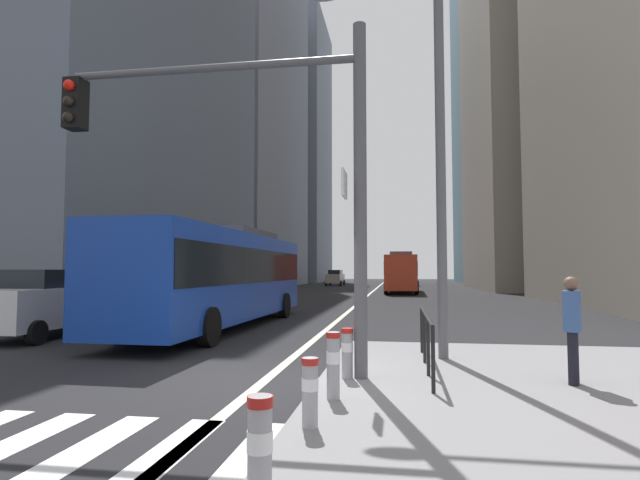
{
  "coord_description": "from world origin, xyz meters",
  "views": [
    {
      "loc": [
        2.32,
        -8.6,
        1.93
      ],
      "look_at": [
        -2.45,
        21.65,
        3.78
      ],
      "focal_mm": 27.97,
      "sensor_mm": 36.0,
      "label": 1
    }
  ],
  "objects_px": {
    "traffic_signal_gantry": "(255,147)",
    "bollard_back": "(347,350)",
    "bollard_front": "(260,449)",
    "bollard_right": "(333,362)",
    "car_oncoming_mid": "(335,278)",
    "street_lamp_post": "(440,108)",
    "city_bus_red_receding": "(402,271)",
    "city_bus_blue_oncoming": "(221,273)",
    "car_receding_near": "(410,278)",
    "sedan_white_oncoming": "(44,302)",
    "pedestrian_waiting": "(572,324)",
    "bollard_left": "(310,388)"
  },
  "relations": [
    {
      "from": "traffic_signal_gantry",
      "to": "bollard_right",
      "type": "height_order",
      "value": "traffic_signal_gantry"
    },
    {
      "from": "bollard_front",
      "to": "car_receding_near",
      "type": "bearing_deg",
      "value": 87.66
    },
    {
      "from": "bollard_front",
      "to": "bollard_back",
      "type": "distance_m",
      "value": 4.69
    },
    {
      "from": "traffic_signal_gantry",
      "to": "bollard_right",
      "type": "xyz_separation_m",
      "value": [
        1.56,
        -1.39,
        -3.42
      ]
    },
    {
      "from": "sedan_white_oncoming",
      "to": "bollard_front",
      "type": "bearing_deg",
      "value": -46.05
    },
    {
      "from": "car_receding_near",
      "to": "bollard_back",
      "type": "xyz_separation_m",
      "value": [
        -2.23,
        -53.77,
        -0.38
      ]
    },
    {
      "from": "street_lamp_post",
      "to": "car_oncoming_mid",
      "type": "bearing_deg",
      "value": 99.59
    },
    {
      "from": "sedan_white_oncoming",
      "to": "bollard_left",
      "type": "relative_size",
      "value": 5.55
    },
    {
      "from": "car_oncoming_mid",
      "to": "pedestrian_waiting",
      "type": "xyz_separation_m",
      "value": [
        10.55,
        -53.78,
        0.09
      ]
    },
    {
      "from": "city_bus_red_receding",
      "to": "traffic_signal_gantry",
      "type": "relative_size",
      "value": 1.82
    },
    {
      "from": "city_bus_blue_oncoming",
      "to": "city_bus_red_receding",
      "type": "distance_m",
      "value": 28.07
    },
    {
      "from": "bollard_left",
      "to": "car_oncoming_mid",
      "type": "bearing_deg",
      "value": 96.92
    },
    {
      "from": "sedan_white_oncoming",
      "to": "pedestrian_waiting",
      "type": "xyz_separation_m",
      "value": [
        12.82,
        -4.67,
        0.09
      ]
    },
    {
      "from": "sedan_white_oncoming",
      "to": "traffic_signal_gantry",
      "type": "distance_m",
      "value": 9.54
    },
    {
      "from": "city_bus_red_receding",
      "to": "bollard_back",
      "type": "relative_size",
      "value": 13.41
    },
    {
      "from": "city_bus_red_receding",
      "to": "bollard_left",
      "type": "relative_size",
      "value": 14.01
    },
    {
      "from": "bollard_left",
      "to": "bollard_right",
      "type": "xyz_separation_m",
      "value": [
        0.1,
        1.27,
        0.07
      ]
    },
    {
      "from": "bollard_right",
      "to": "bollard_left",
      "type": "bearing_deg",
      "value": -94.46
    },
    {
      "from": "bollard_front",
      "to": "bollard_right",
      "type": "height_order",
      "value": "bollard_right"
    },
    {
      "from": "city_bus_blue_oncoming",
      "to": "traffic_signal_gantry",
      "type": "xyz_separation_m",
      "value": [
        3.39,
        -7.66,
        2.25
      ]
    },
    {
      "from": "city_bus_red_receding",
      "to": "street_lamp_post",
      "type": "distance_m",
      "value": 33.14
    },
    {
      "from": "car_oncoming_mid",
      "to": "bollard_left",
      "type": "bearing_deg",
      "value": -83.08
    },
    {
      "from": "traffic_signal_gantry",
      "to": "bollard_back",
      "type": "height_order",
      "value": "traffic_signal_gantry"
    },
    {
      "from": "city_bus_blue_oncoming",
      "to": "car_oncoming_mid",
      "type": "relative_size",
      "value": 2.92
    },
    {
      "from": "bollard_back",
      "to": "city_bus_red_receding",
      "type": "bearing_deg",
      "value": 88.17
    },
    {
      "from": "sedan_white_oncoming",
      "to": "bollard_back",
      "type": "distance_m",
      "value": 10.45
    },
    {
      "from": "car_receding_near",
      "to": "street_lamp_post",
      "type": "bearing_deg",
      "value": -90.55
    },
    {
      "from": "city_bus_red_receding",
      "to": "car_oncoming_mid",
      "type": "relative_size",
      "value": 2.63
    },
    {
      "from": "bollard_back",
      "to": "car_oncoming_mid",
      "type": "bearing_deg",
      "value": 97.42
    },
    {
      "from": "bollard_right",
      "to": "bollard_back",
      "type": "distance_m",
      "value": 1.37
    },
    {
      "from": "city_bus_red_receding",
      "to": "traffic_signal_gantry",
      "type": "xyz_separation_m",
      "value": [
        -2.74,
        -35.05,
        2.25
      ]
    },
    {
      "from": "car_receding_near",
      "to": "bollard_left",
      "type": "distance_m",
      "value": 56.46
    },
    {
      "from": "city_bus_red_receding",
      "to": "street_lamp_post",
      "type": "xyz_separation_m",
      "value": [
        0.61,
        -32.96,
        3.45
      ]
    },
    {
      "from": "car_receding_near",
      "to": "bollard_right",
      "type": "height_order",
      "value": "car_receding_near"
    },
    {
      "from": "city_bus_red_receding",
      "to": "car_oncoming_mid",
      "type": "distance_m",
      "value": 20.52
    },
    {
      "from": "sedan_white_oncoming",
      "to": "city_bus_red_receding",
      "type": "bearing_deg",
      "value": 71.04
    },
    {
      "from": "car_oncoming_mid",
      "to": "car_receding_near",
      "type": "xyz_separation_m",
      "value": [
        9.24,
        -0.12,
        0.0
      ]
    },
    {
      "from": "car_receding_near",
      "to": "traffic_signal_gantry",
      "type": "relative_size",
      "value": 0.71
    },
    {
      "from": "bollard_left",
      "to": "city_bus_blue_oncoming",
      "type": "bearing_deg",
      "value": 115.18
    },
    {
      "from": "car_receding_near",
      "to": "pedestrian_waiting",
      "type": "xyz_separation_m",
      "value": [
        1.31,
        -53.66,
        0.09
      ]
    },
    {
      "from": "bollard_back",
      "to": "sedan_white_oncoming",
      "type": "bearing_deg",
      "value": 152.78
    },
    {
      "from": "sedan_white_oncoming",
      "to": "car_receding_near",
      "type": "xyz_separation_m",
      "value": [
        11.51,
        48.99,
        -0.0
      ]
    },
    {
      "from": "car_receding_near",
      "to": "sedan_white_oncoming",
      "type": "bearing_deg",
      "value": -103.22
    },
    {
      "from": "city_bus_blue_oncoming",
      "to": "bollard_right",
      "type": "relative_size",
      "value": 13.24
    },
    {
      "from": "street_lamp_post",
      "to": "bollard_front",
      "type": "height_order",
      "value": "street_lamp_post"
    },
    {
      "from": "city_bus_blue_oncoming",
      "to": "car_receding_near",
      "type": "relative_size",
      "value": 2.84
    },
    {
      "from": "street_lamp_post",
      "to": "city_bus_blue_oncoming",
      "type": "bearing_deg",
      "value": 140.4
    },
    {
      "from": "street_lamp_post",
      "to": "sedan_white_oncoming",
      "type": "bearing_deg",
      "value": 166.4
    },
    {
      "from": "city_bus_blue_oncoming",
      "to": "pedestrian_waiting",
      "type": "relative_size",
      "value": 7.25
    },
    {
      "from": "city_bus_blue_oncoming",
      "to": "car_oncoming_mid",
      "type": "distance_m",
      "value": 46.26
    }
  ]
}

